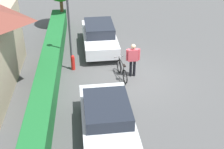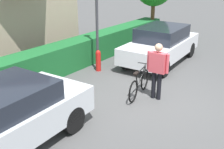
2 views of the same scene
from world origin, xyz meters
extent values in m
plane|color=#4C4C4C|center=(0.00, 0.00, 0.00)|extent=(60.00, 60.00, 0.00)
cube|color=#1B632C|center=(0.00, 3.99, 0.53)|extent=(14.32, 0.90, 1.05)
cube|color=silver|center=(-4.23, 1.50, 0.65)|extent=(4.61, 2.07, 0.65)
cube|color=#1E232D|center=(-3.97, 1.51, 1.21)|extent=(2.20, 1.73, 0.46)
cylinder|color=black|center=(-2.74, 2.40, 0.33)|extent=(0.67, 0.21, 0.66)
cylinder|color=black|center=(-2.65, 0.75, 0.33)|extent=(0.67, 0.21, 0.66)
cube|color=silver|center=(3.30, 1.50, 0.63)|extent=(4.30, 2.00, 0.63)
cube|color=#1E232D|center=(3.39, 1.50, 1.22)|extent=(2.24, 1.68, 0.55)
cylinder|color=black|center=(4.69, 2.37, 0.32)|extent=(0.65, 0.21, 0.64)
cylinder|color=black|center=(4.77, 0.77, 0.32)|extent=(0.65, 0.21, 0.64)
cylinder|color=black|center=(1.83, 2.22, 0.32)|extent=(0.65, 0.21, 0.64)
cylinder|color=black|center=(1.91, 0.62, 0.32)|extent=(0.65, 0.21, 0.64)
torus|color=black|center=(0.55, 0.64, 0.33)|extent=(0.66, 0.18, 0.67)
torus|color=black|center=(-0.44, 0.45, 0.33)|extent=(0.66, 0.18, 0.67)
cylinder|color=black|center=(0.24, 0.58, 0.58)|extent=(0.65, 0.16, 0.56)
cylinder|color=black|center=(-0.17, 0.50, 0.56)|extent=(0.24, 0.08, 0.50)
cylinder|color=black|center=(0.12, 0.56, 0.80)|extent=(0.78, 0.18, 0.06)
cylinder|color=black|center=(-0.26, 0.49, 0.33)|extent=(0.39, 0.11, 0.05)
cylinder|color=black|center=(0.55, 0.64, 0.59)|extent=(0.04, 0.04, 0.51)
cube|color=black|center=(-0.27, 0.48, 0.84)|extent=(0.23, 0.14, 0.06)
cylinder|color=black|center=(0.55, 0.64, 0.88)|extent=(0.12, 0.50, 0.03)
cylinder|color=black|center=(0.16, 0.11, 0.42)|extent=(0.13, 0.13, 0.85)
cylinder|color=black|center=(0.17, -0.07, 0.42)|extent=(0.13, 0.13, 0.85)
cube|color=#DB4C56|center=(0.16, 0.02, 1.15)|extent=(0.22, 0.50, 0.60)
sphere|color=tan|center=(0.16, 0.02, 1.60)|extent=(0.23, 0.23, 0.23)
cylinder|color=#DB4C56|center=(0.15, 0.32, 1.16)|extent=(0.09, 0.09, 0.57)
cylinder|color=#DB4C56|center=(0.18, -0.28, 1.16)|extent=(0.09, 0.09, 0.57)
cylinder|color=#38383D|center=(1.04, 2.98, 2.04)|extent=(0.10, 0.10, 4.07)
cylinder|color=brown|center=(6.76, 3.78, 1.07)|extent=(0.21, 0.21, 2.14)
cylinder|color=red|center=(1.01, 2.93, 0.35)|extent=(0.20, 0.20, 0.70)
sphere|color=red|center=(1.01, 2.93, 0.72)|extent=(0.18, 0.18, 0.18)
camera|label=1|loc=(-12.74, 1.99, 7.93)|focal=49.64mm
camera|label=2|loc=(-6.79, -3.43, 3.75)|focal=44.83mm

